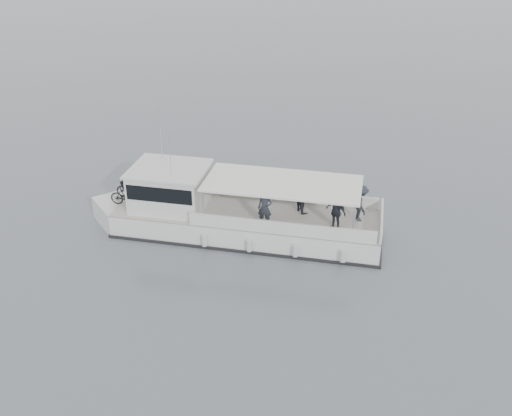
% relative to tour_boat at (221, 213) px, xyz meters
% --- Properties ---
extents(ground, '(1400.00, 1400.00, 0.00)m').
position_rel_tour_boat_xyz_m(ground, '(-3.35, -2.71, -1.03)').
color(ground, '#525A60').
rests_on(ground, ground).
extents(tour_boat, '(14.91, 6.83, 6.25)m').
position_rel_tour_boat_xyz_m(tour_boat, '(0.00, 0.00, 0.00)').
color(tour_boat, white).
rests_on(tour_boat, ground).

